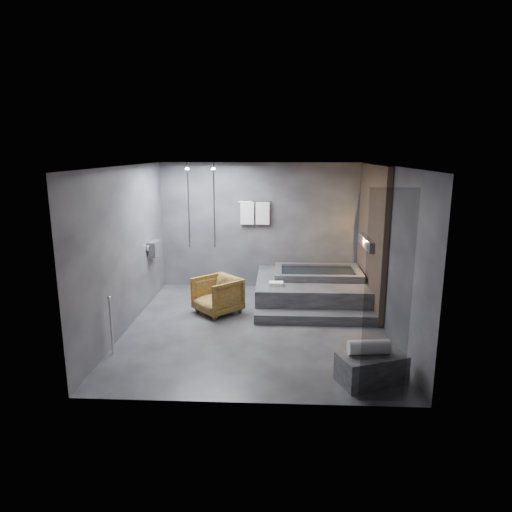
{
  "coord_description": "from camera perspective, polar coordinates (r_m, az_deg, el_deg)",
  "views": [
    {
      "loc": [
        0.36,
        -7.58,
        3.04
      ],
      "look_at": [
        -0.02,
        0.3,
        1.22
      ],
      "focal_mm": 32.0,
      "sensor_mm": 36.0,
      "label": 1
    }
  ],
  "objects": [
    {
      "name": "driftwood_chair",
      "position": [
        8.77,
        -4.83,
        -4.9
      ],
      "size": [
        1.07,
        1.07,
        0.7
      ],
      "primitive_type": "imported",
      "rotation": [
        0.0,
        0.0,
        -0.81
      ],
      "color": "#483212",
      "rests_on": "ground"
    },
    {
      "name": "tub_deck",
      "position": [
        9.47,
        6.84,
        -4.23
      ],
      "size": [
        2.2,
        2.0,
        0.5
      ],
      "primitive_type": "cube",
      "color": "#2D2D2F",
      "rests_on": "ground"
    },
    {
      "name": "rolled_towel",
      "position": [
        6.36,
        13.92,
        -11.01
      ],
      "size": [
        0.57,
        0.26,
        0.2
      ],
      "primitive_type": "cylinder",
      "rotation": [
        0.0,
        1.57,
        0.12
      ],
      "color": "white",
      "rests_on": "concrete_bench"
    },
    {
      "name": "tub_step",
      "position": [
        8.41,
        7.36,
        -7.65
      ],
      "size": [
        2.2,
        0.36,
        0.18
      ],
      "primitive_type": "cube",
      "color": "#2D2D2F",
      "rests_on": "ground"
    },
    {
      "name": "concrete_bench",
      "position": [
        6.48,
        14.21,
        -13.45
      ],
      "size": [
        0.99,
        0.77,
        0.39
      ],
      "primitive_type": "cube",
      "rotation": [
        0.0,
        0.0,
        0.37
      ],
      "color": "#323235",
      "rests_on": "ground"
    },
    {
      "name": "room",
      "position": [
        7.93,
        2.99,
        3.47
      ],
      "size": [
        5.0,
        5.04,
        2.82
      ],
      "color": "#28282A",
      "rests_on": "ground"
    },
    {
      "name": "deck_towel",
      "position": [
        8.83,
        2.54,
        -3.5
      ],
      "size": [
        0.27,
        0.2,
        0.07
      ],
      "primitive_type": "cube",
      "rotation": [
        0.0,
        0.0,
        -0.01
      ],
      "color": "white",
      "rests_on": "tub_deck"
    }
  ]
}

